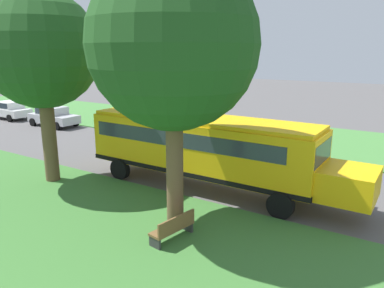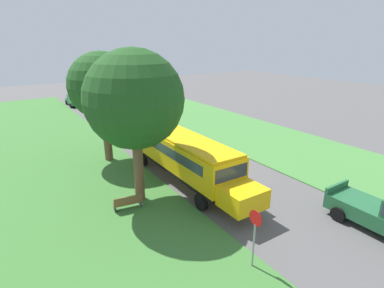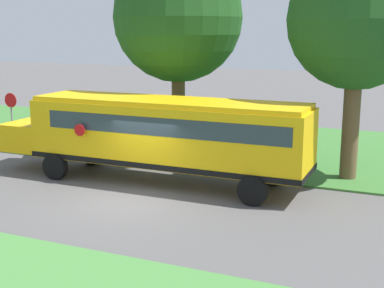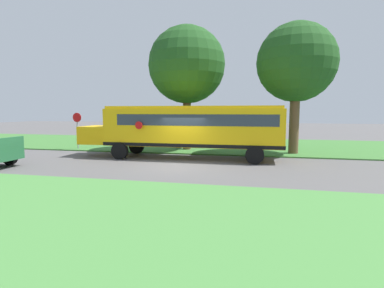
{
  "view_description": "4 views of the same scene",
  "coord_description": "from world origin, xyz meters",
  "px_view_note": "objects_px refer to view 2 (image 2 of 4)",
  "views": [
    {
      "loc": [
        -16.08,
        -8.05,
        5.95
      ],
      "look_at": [
        -1.49,
        1.39,
        1.59
      ],
      "focal_mm": 35.0,
      "sensor_mm": 36.0,
      "label": 1
    },
    {
      "loc": [
        -12.42,
        -16.18,
        9.09
      ],
      "look_at": [
        -0.54,
        2.02,
        1.67
      ],
      "focal_mm": 28.0,
      "sensor_mm": 36.0,
      "label": 2
    },
    {
      "loc": [
        14.86,
        8.77,
        5.66
      ],
      "look_at": [
        -0.91,
        1.96,
        1.96
      ],
      "focal_mm": 50.0,
      "sensor_mm": 36.0,
      "label": 3
    },
    {
      "loc": [
        15.02,
        4.14,
        2.85
      ],
      "look_at": [
        -0.62,
        0.65,
        1.1
      ],
      "focal_mm": 28.0,
      "sensor_mm": 36.0,
      "label": 4
    }
  ],
  "objects_px": {
    "school_bus": "(184,154)",
    "oak_tree_beside_bus": "(132,99)",
    "car_silver_nearest": "(147,112)",
    "car_white_middle": "(128,104)",
    "oak_tree_roadside_mid": "(103,87)",
    "stop_sign": "(255,232)",
    "car_green_furthest": "(74,100)",
    "park_bench": "(128,202)"
  },
  "relations": [
    {
      "from": "car_green_furthest",
      "to": "oak_tree_roadside_mid",
      "type": "xyz_separation_m",
      "value": [
        -2.81,
        -24.56,
        5.01
      ]
    },
    {
      "from": "car_silver_nearest",
      "to": "car_white_middle",
      "type": "relative_size",
      "value": 1.0
    },
    {
      "from": "oak_tree_beside_bus",
      "to": "park_bench",
      "type": "bearing_deg",
      "value": -143.36
    },
    {
      "from": "oak_tree_beside_bus",
      "to": "stop_sign",
      "type": "relative_size",
      "value": 3.25
    },
    {
      "from": "car_silver_nearest",
      "to": "oak_tree_roadside_mid",
      "type": "distance_m",
      "value": 14.71
    },
    {
      "from": "school_bus",
      "to": "oak_tree_beside_bus",
      "type": "relative_size",
      "value": 1.4
    },
    {
      "from": "oak_tree_roadside_mid",
      "to": "school_bus",
      "type": "bearing_deg",
      "value": -64.66
    },
    {
      "from": "car_silver_nearest",
      "to": "park_bench",
      "type": "distance_m",
      "value": 21.64
    },
    {
      "from": "car_silver_nearest",
      "to": "car_white_middle",
      "type": "xyz_separation_m",
      "value": [
        0.0,
        6.09,
        0.0
      ]
    },
    {
      "from": "car_white_middle",
      "to": "oak_tree_roadside_mid",
      "type": "bearing_deg",
      "value": -116.22
    },
    {
      "from": "car_silver_nearest",
      "to": "oak_tree_beside_bus",
      "type": "height_order",
      "value": "oak_tree_beside_bus"
    },
    {
      "from": "car_silver_nearest",
      "to": "oak_tree_roadside_mid",
      "type": "bearing_deg",
      "value": -127.43
    },
    {
      "from": "car_white_middle",
      "to": "car_green_furthest",
      "type": "height_order",
      "value": "same"
    },
    {
      "from": "car_silver_nearest",
      "to": "car_green_furthest",
      "type": "height_order",
      "value": "same"
    },
    {
      "from": "school_bus",
      "to": "car_white_middle",
      "type": "height_order",
      "value": "school_bus"
    },
    {
      "from": "car_silver_nearest",
      "to": "car_green_furthest",
      "type": "distance_m",
      "value": 14.69
    },
    {
      "from": "school_bus",
      "to": "park_bench",
      "type": "distance_m",
      "value": 5.24
    },
    {
      "from": "oak_tree_roadside_mid",
      "to": "oak_tree_beside_bus",
      "type": "bearing_deg",
      "value": -95.95
    },
    {
      "from": "school_bus",
      "to": "car_silver_nearest",
      "type": "relative_size",
      "value": 2.82
    },
    {
      "from": "car_white_middle",
      "to": "car_green_furthest",
      "type": "distance_m",
      "value": 9.35
    },
    {
      "from": "car_silver_nearest",
      "to": "oak_tree_beside_bus",
      "type": "distance_m",
      "value": 21.31
    },
    {
      "from": "car_white_middle",
      "to": "oak_tree_roadside_mid",
      "type": "height_order",
      "value": "oak_tree_roadside_mid"
    },
    {
      "from": "school_bus",
      "to": "oak_tree_beside_bus",
      "type": "height_order",
      "value": "oak_tree_beside_bus"
    },
    {
      "from": "car_silver_nearest",
      "to": "park_bench",
      "type": "relative_size",
      "value": 2.65
    },
    {
      "from": "car_green_furthest",
      "to": "stop_sign",
      "type": "height_order",
      "value": "stop_sign"
    },
    {
      "from": "oak_tree_roadside_mid",
      "to": "park_bench",
      "type": "distance_m",
      "value": 9.94
    },
    {
      "from": "school_bus",
      "to": "car_green_furthest",
      "type": "xyz_separation_m",
      "value": [
        -0.27,
        31.07,
        -1.05
      ]
    },
    {
      "from": "school_bus",
      "to": "oak_tree_roadside_mid",
      "type": "relative_size",
      "value": 1.46
    },
    {
      "from": "oak_tree_roadside_mid",
      "to": "stop_sign",
      "type": "xyz_separation_m",
      "value": [
        1.01,
        -15.39,
        -4.15
      ]
    },
    {
      "from": "car_green_furthest",
      "to": "car_silver_nearest",
      "type": "bearing_deg",
      "value": -67.59
    },
    {
      "from": "car_green_furthest",
      "to": "oak_tree_roadside_mid",
      "type": "relative_size",
      "value": 0.52
    },
    {
      "from": "car_silver_nearest",
      "to": "oak_tree_beside_bus",
      "type": "relative_size",
      "value": 0.49
    },
    {
      "from": "school_bus",
      "to": "car_green_furthest",
      "type": "bearing_deg",
      "value": 90.5
    },
    {
      "from": "school_bus",
      "to": "car_silver_nearest",
      "type": "distance_m",
      "value": 18.32
    },
    {
      "from": "car_silver_nearest",
      "to": "oak_tree_beside_bus",
      "type": "xyz_separation_m",
      "value": [
        -9.19,
        -18.48,
        5.29
      ]
    },
    {
      "from": "oak_tree_roadside_mid",
      "to": "car_green_furthest",
      "type": "bearing_deg",
      "value": 83.47
    },
    {
      "from": "school_bus",
      "to": "car_white_middle",
      "type": "bearing_deg",
      "value": 77.27
    },
    {
      "from": "car_green_furthest",
      "to": "car_white_middle",
      "type": "bearing_deg",
      "value": -53.21
    },
    {
      "from": "park_bench",
      "to": "school_bus",
      "type": "bearing_deg",
      "value": 19.17
    },
    {
      "from": "park_bench",
      "to": "oak_tree_roadside_mid",
      "type": "bearing_deg",
      "value": 78.41
    },
    {
      "from": "oak_tree_roadside_mid",
      "to": "stop_sign",
      "type": "height_order",
      "value": "oak_tree_roadside_mid"
    },
    {
      "from": "oak_tree_beside_bus",
      "to": "oak_tree_roadside_mid",
      "type": "bearing_deg",
      "value": 84.05
    }
  ]
}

